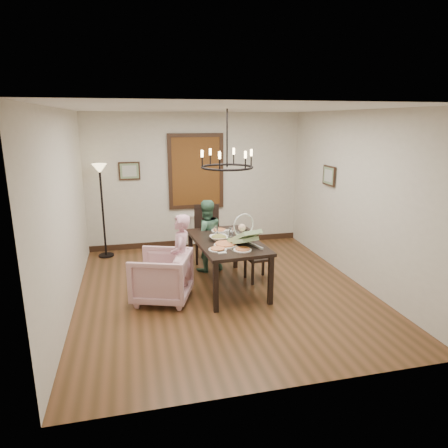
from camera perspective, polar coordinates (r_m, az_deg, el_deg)
name	(u,v)px	position (r m, az deg, el deg)	size (l,w,h in m)	color
room_shell	(218,200)	(6.39, -0.88, 3.45)	(4.51, 5.00, 2.81)	brown
dining_table	(227,245)	(6.35, 0.42, -3.07)	(1.07, 1.76, 0.80)	black
chair_far	(207,234)	(7.58, -2.46, -1.45)	(0.48, 0.48, 1.08)	black
chair_right	(258,254)	(6.73, 4.92, -4.31)	(0.41, 0.41, 0.92)	black
armchair	(162,276)	(6.08, -8.90, -7.41)	(0.81, 0.83, 0.75)	#D09FAA
elderly_woman	(181,264)	(6.06, -6.15, -5.72)	(0.39, 0.26, 1.08)	#DA9AAD
seated_man	(206,242)	(7.13, -2.58, -2.53)	(0.52, 0.41, 1.07)	#447358
baby_bouncer	(244,235)	(5.98, 2.93, -1.63)	(0.38, 0.52, 0.34)	#ACD391
salad_bowl	(219,238)	(6.30, -0.75, -1.98)	(0.35, 0.35, 0.09)	white
pizza_platter	(225,244)	(6.05, 0.20, -2.93)	(0.35, 0.35, 0.04)	tan
drinking_glass	(237,236)	(6.30, 1.92, -1.76)	(0.07, 0.07, 0.13)	silver
window_blinds	(196,171)	(8.39, -4.02, 7.49)	(1.00, 0.03, 1.40)	brown
radiator	(197,229)	(8.66, -3.90, -0.73)	(0.92, 0.12, 0.62)	silver
picture_back	(129,171)	(8.28, -13.36, 7.39)	(0.42, 0.03, 0.36)	black
picture_right	(329,176)	(7.62, 14.77, 6.70)	(0.42, 0.03, 0.36)	black
floor_lamp	(103,212)	(8.11, -16.92, 1.62)	(0.30, 0.30, 1.80)	black
chandelier	(227,167)	(6.09, 0.44, 8.13)	(0.80, 0.80, 0.04)	black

